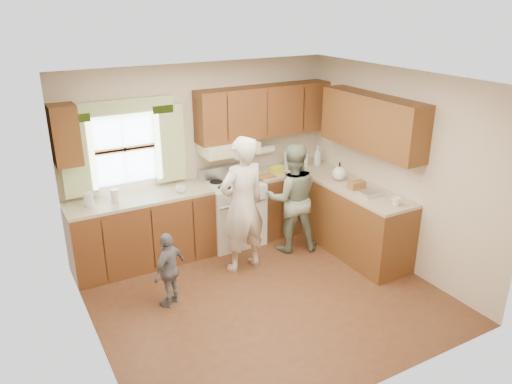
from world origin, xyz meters
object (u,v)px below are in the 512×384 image
woman_right (292,198)px  child (169,269)px  stove (232,211)px  woman_left (242,205)px

woman_right → child: woman_right is taller
stove → woman_left: woman_left is taller
woman_left → child: woman_left is taller
woman_left → child: (-1.10, -0.32, -0.43)m
stove → child: size_ratio=1.21×
stove → woman_right: (0.61, -0.59, 0.29)m
woman_left → stove: bearing=-113.5°
woman_left → child: 1.22m
woman_right → child: 2.01m
stove → woman_right: bearing=-43.8°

